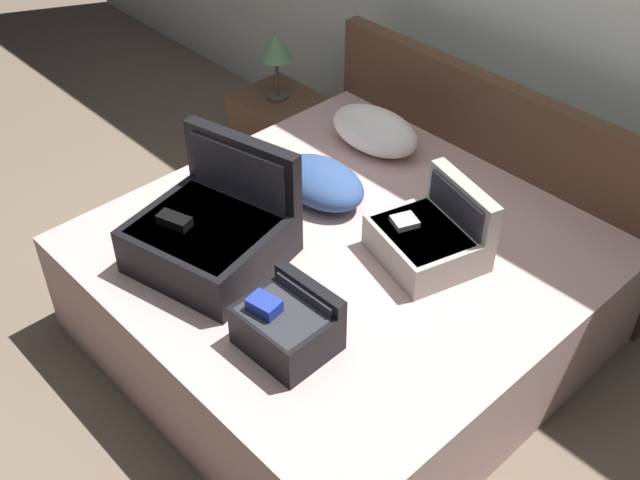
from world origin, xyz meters
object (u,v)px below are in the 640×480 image
pillow_center_head (375,131)px  nightstand (279,134)px  bed (343,291)px  hard_case_medium (430,237)px  hard_case_large (212,233)px  hard_case_small (287,325)px  table_lamp (276,49)px  pillow_near_headboard (321,182)px

pillow_center_head → nightstand: pillow_center_head is taller
bed → nightstand: (-1.19, 0.66, -0.03)m
bed → hard_case_medium: bearing=34.2°
hard_case_large → hard_case_medium: bearing=34.2°
hard_case_small → nightstand: 1.93m
hard_case_medium → hard_case_small: 0.73m
pillow_center_head → nightstand: (-0.78, 0.06, -0.39)m
hard_case_medium → pillow_center_head: bearing=164.8°
nightstand → table_lamp: table_lamp is taller
bed → table_lamp: size_ratio=4.98×
hard_case_medium → table_lamp: bearing=177.8°
hard_case_large → pillow_near_headboard: size_ratio=1.43×
bed → hard_case_large: size_ratio=2.89×
bed → hard_case_medium: (0.28, 0.19, 0.36)m
pillow_near_headboard → pillow_center_head: size_ratio=0.95×
hard_case_small → pillow_center_head: bearing=118.6°
bed → hard_case_large: (-0.29, -0.44, 0.39)m
hard_case_medium → pillow_center_head: size_ratio=1.02×
hard_case_small → pillow_near_headboard: size_ratio=0.73×
bed → pillow_near_headboard: pillow_near_headboard is taller
hard_case_large → hard_case_small: hard_case_large is taller
hard_case_medium → hard_case_small: (-0.02, -0.73, -0.00)m
hard_case_small → pillow_near_headboard: hard_case_small is taller
hard_case_large → pillow_center_head: 1.05m
pillow_center_head → table_lamp: bearing=175.7°
hard_case_medium → table_lamp: 1.56m
pillow_center_head → bed: bearing=-55.7°
bed → hard_case_small: bearing=-64.3°
pillow_center_head → nightstand: 0.88m
hard_case_medium → pillow_center_head: (-0.70, 0.41, 0.00)m
pillow_near_headboard → nightstand: size_ratio=0.95×
hard_case_large → nightstand: size_ratio=1.35×
hard_case_medium → pillow_near_headboard: size_ratio=1.07×
nightstand → table_lamp: size_ratio=1.27×
pillow_near_headboard → table_lamp: 1.04m
hard_case_large → pillow_center_head: hard_case_large is taller
nightstand → table_lamp: bearing=0.0°
hard_case_medium → nightstand: bearing=177.8°
hard_case_small → pillow_center_head: hard_case_small is taller
hard_case_large → pillow_center_head: (-0.12, 1.05, -0.03)m
pillow_center_head → hard_case_large: bearing=-83.4°
hard_case_small → pillow_near_headboard: bearing=127.3°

